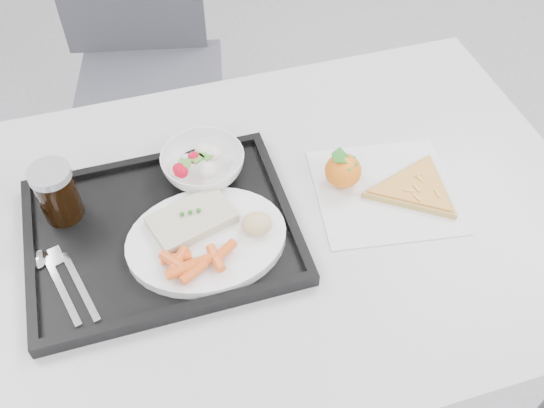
% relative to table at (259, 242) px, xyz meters
% --- Properties ---
extents(table, '(1.20, 0.80, 0.75)m').
position_rel_table_xyz_m(table, '(0.00, 0.00, 0.00)').
color(table, silver).
rests_on(table, ground).
extents(chair, '(0.50, 0.50, 0.93)m').
position_rel_table_xyz_m(chair, '(-0.11, 0.88, -0.15)').
color(chair, '#3D3E45').
rests_on(chair, ground).
extents(tray, '(0.45, 0.35, 0.03)m').
position_rel_table_xyz_m(tray, '(-0.17, 0.01, 0.08)').
color(tray, black).
rests_on(tray, table).
extents(dinner_plate, '(0.27, 0.27, 0.02)m').
position_rel_table_xyz_m(dinner_plate, '(-0.10, -0.04, 0.09)').
color(dinner_plate, white).
rests_on(dinner_plate, tray).
extents(fish_fillet, '(0.16, 0.12, 0.03)m').
position_rel_table_xyz_m(fish_fillet, '(-0.12, 0.00, 0.11)').
color(fish_fillet, beige).
rests_on(fish_fillet, dinner_plate).
extents(bread_roll, '(0.06, 0.05, 0.03)m').
position_rel_table_xyz_m(bread_roll, '(-0.02, -0.04, 0.12)').
color(bread_roll, tan).
rests_on(bread_roll, dinner_plate).
extents(salad_bowl, '(0.15, 0.15, 0.05)m').
position_rel_table_xyz_m(salad_bowl, '(-0.07, 0.12, 0.11)').
color(salad_bowl, white).
rests_on(salad_bowl, tray).
extents(cola_glass, '(0.07, 0.07, 0.11)m').
position_rel_table_xyz_m(cola_glass, '(-0.32, 0.10, 0.14)').
color(cola_glass, black).
rests_on(cola_glass, tray).
extents(cutlery, '(0.10, 0.17, 0.01)m').
position_rel_table_xyz_m(cutlery, '(-0.34, -0.03, 0.08)').
color(cutlery, silver).
rests_on(cutlery, tray).
extents(napkin, '(0.28, 0.27, 0.00)m').
position_rel_table_xyz_m(napkin, '(0.24, -0.00, 0.07)').
color(napkin, silver).
rests_on(napkin, table).
extents(tangerine, '(0.07, 0.07, 0.07)m').
position_rel_table_xyz_m(tangerine, '(0.17, 0.04, 0.10)').
color(tangerine, '#FF680B').
rests_on(tangerine, napkin).
extents(pizza_slice, '(0.23, 0.23, 0.02)m').
position_rel_table_xyz_m(pizza_slice, '(0.29, -0.02, 0.08)').
color(pizza_slice, tan).
rests_on(pizza_slice, napkin).
extents(carrot_pile, '(0.13, 0.07, 0.02)m').
position_rel_table_xyz_m(carrot_pile, '(-0.13, -0.09, 0.11)').
color(carrot_pile, '#ED591D').
rests_on(carrot_pile, dinner_plate).
extents(salad_contents, '(0.10, 0.08, 0.03)m').
position_rel_table_xyz_m(salad_contents, '(-0.07, 0.12, 0.12)').
color(salad_contents, '#BA041B').
rests_on(salad_contents, salad_bowl).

